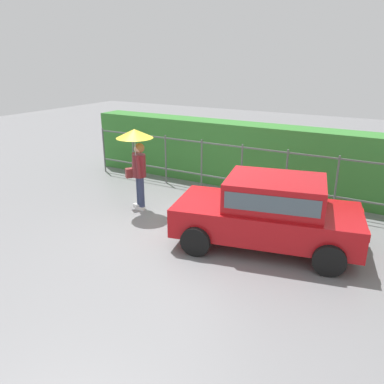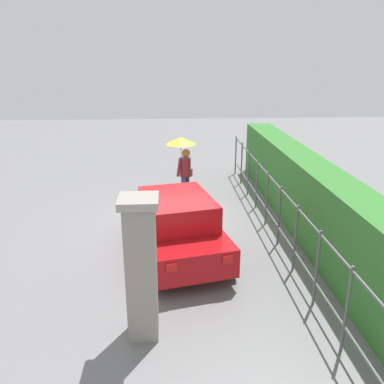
# 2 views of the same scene
# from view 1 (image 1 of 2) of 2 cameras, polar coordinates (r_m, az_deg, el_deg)

# --- Properties ---
(ground_plane) EXTENTS (40.00, 40.00, 0.00)m
(ground_plane) POSITION_cam_1_polar(r_m,az_deg,el_deg) (8.78, 0.54, -5.63)
(ground_plane) COLOR slate
(car) EXTENTS (3.97, 2.49, 1.48)m
(car) POSITION_cam_1_polar(r_m,az_deg,el_deg) (7.91, 11.49, -2.62)
(car) COLOR #B71116
(car) RESTS_ON ground
(pedestrian) EXTENTS (0.91, 0.91, 2.09)m
(pedestrian) POSITION_cam_1_polar(r_m,az_deg,el_deg) (9.58, -8.30, 5.98)
(pedestrian) COLOR #2D3856
(pedestrian) RESTS_ON ground
(fence_section) EXTENTS (11.38, 0.05, 1.50)m
(fence_section) POSITION_cam_1_polar(r_m,az_deg,el_deg) (10.45, 10.59, 3.05)
(fence_section) COLOR #59605B
(fence_section) RESTS_ON ground
(hedge_row) EXTENTS (12.33, 0.90, 1.90)m
(hedge_row) POSITION_cam_1_polar(r_m,az_deg,el_deg) (11.29, 12.28, 4.81)
(hedge_row) COLOR #387F33
(hedge_row) RESTS_ON ground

